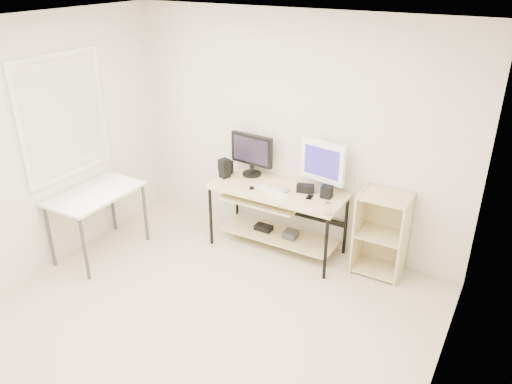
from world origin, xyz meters
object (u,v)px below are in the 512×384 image
object	(u,v)px
side_table	(96,199)
shelf_unit	(382,233)
white_imac	(322,163)
audio_controller	(230,167)
desk	(275,206)
black_monitor	(252,152)

from	to	relation	value
side_table	shelf_unit	size ratio (longest dim) A/B	1.11
white_imac	audio_controller	bearing A→B (deg)	-166.70
desk	side_table	size ratio (longest dim) A/B	1.50
desk	audio_controller	xyz separation A→B (m)	(-0.67, 0.12, 0.29)
shelf_unit	side_table	bearing A→B (deg)	-156.67
side_table	audio_controller	xyz separation A→B (m)	(0.98, 1.18, 0.16)
black_monitor	audio_controller	size ratio (longest dim) A/B	3.42
white_imac	side_table	bearing A→B (deg)	-139.77
side_table	shelf_unit	bearing A→B (deg)	23.33
side_table	audio_controller	bearing A→B (deg)	50.19
side_table	white_imac	xyz separation A→B (m)	(2.11, 1.25, 0.41)
black_monitor	white_imac	world-z (taller)	white_imac
black_monitor	desk	bearing A→B (deg)	-20.58
desk	shelf_unit	xyz separation A→B (m)	(1.18, 0.16, -0.09)
desk	white_imac	bearing A→B (deg)	22.53
desk	white_imac	xyz separation A→B (m)	(0.45, 0.19, 0.54)
side_table	black_monitor	world-z (taller)	black_monitor
desk	black_monitor	bearing A→B (deg)	154.57
white_imac	desk	bearing A→B (deg)	-147.87
shelf_unit	white_imac	bearing A→B (deg)	177.82
desk	shelf_unit	distance (m)	1.19
white_imac	audio_controller	distance (m)	1.16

